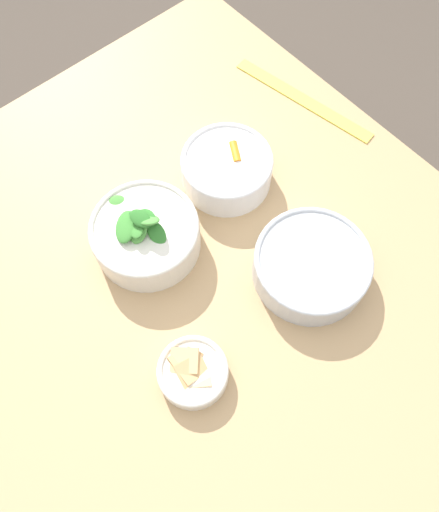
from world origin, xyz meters
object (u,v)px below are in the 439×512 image
(bowl_greens, at_px, (145,234))
(ruler, at_px, (303,99))
(bowl_carrots, at_px, (227,168))
(bowl_beans_hotdog, at_px, (311,266))
(bowl_cookies, at_px, (192,371))

(bowl_greens, bearing_deg, ruler, 96.79)
(bowl_carrots, height_order, bowl_greens, bowl_greens)
(bowl_carrots, relative_size, ruler, 0.52)
(bowl_beans_hotdog, xyz_separation_m, ruler, (-0.28, 0.27, -0.03))
(bowl_cookies, height_order, ruler, bowl_cookies)
(ruler, bearing_deg, bowl_carrots, -80.39)
(bowl_greens, bearing_deg, bowl_carrots, 93.20)
(ruler, bearing_deg, bowl_greens, -83.21)
(bowl_cookies, bearing_deg, bowl_carrots, 130.35)
(bowl_beans_hotdog, height_order, ruler, bowl_beans_hotdog)
(bowl_greens, relative_size, bowl_cookies, 1.67)
(bowl_carrots, distance_m, bowl_cookies, 0.37)
(bowl_beans_hotdog, distance_m, ruler, 0.39)
(bowl_carrots, xyz_separation_m, bowl_greens, (0.01, -0.20, 0.00))
(bowl_greens, height_order, bowl_cookies, bowl_greens)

